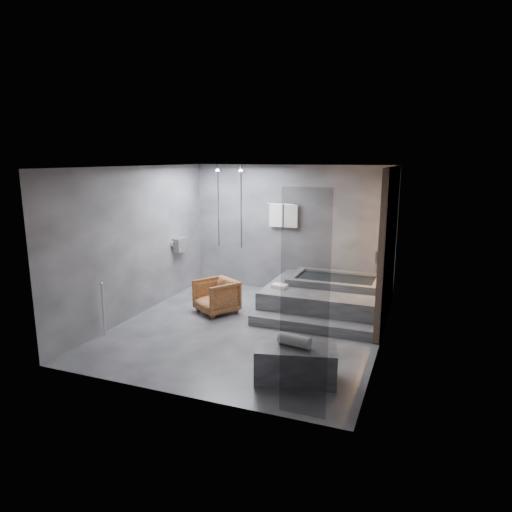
% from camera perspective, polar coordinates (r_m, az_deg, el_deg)
% --- Properties ---
extents(room, '(5.00, 5.04, 2.82)m').
position_cam_1_polar(room, '(7.81, 2.41, 3.24)').
color(room, '#313133').
rests_on(room, ground).
extents(tub_deck, '(2.20, 2.00, 0.50)m').
position_cam_1_polar(tub_deck, '(9.12, 8.70, -5.15)').
color(tub_deck, '#363639').
rests_on(tub_deck, ground).
extents(tub_step, '(2.20, 0.36, 0.18)m').
position_cam_1_polar(tub_step, '(8.08, 6.82, -8.59)').
color(tub_step, '#363639').
rests_on(tub_step, ground).
extents(concrete_bench, '(1.18, 0.82, 0.48)m').
position_cam_1_polar(concrete_bench, '(6.32, 5.02, -13.21)').
color(concrete_bench, '#2F2F31').
rests_on(concrete_bench, ground).
extents(driftwood_chair, '(0.97, 0.97, 0.65)m').
position_cam_1_polar(driftwood_chair, '(8.87, -4.97, -5.04)').
color(driftwood_chair, '#4E2913').
rests_on(driftwood_chair, ground).
extents(rolled_towel, '(0.46, 0.23, 0.16)m').
position_cam_1_polar(rolled_towel, '(6.19, 4.83, -10.49)').
color(rolled_towel, silver).
rests_on(rolled_towel, concrete_bench).
extents(deck_towel, '(0.31, 0.24, 0.07)m').
position_cam_1_polar(deck_towel, '(8.75, 2.95, -3.80)').
color(deck_towel, white).
rests_on(deck_towel, tub_deck).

